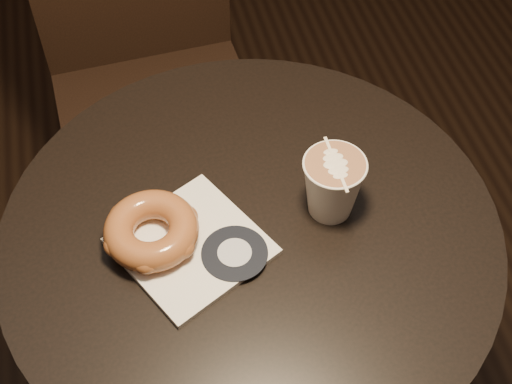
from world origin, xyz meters
TOP-DOWN VIEW (x-y plane):
  - cafe_table at (0.00, 0.00)m, footprint 0.70×0.70m
  - chair at (-0.08, 0.63)m, footprint 0.44×0.44m
  - pastry_bag at (-0.09, -0.02)m, footprint 0.24×0.24m
  - doughnut at (-0.13, 0.00)m, footprint 0.13×0.13m
  - latte_cup at (0.12, 0.00)m, footprint 0.09×0.09m

SIDE VIEW (x-z plane):
  - cafe_table at x=0.00m, z-range 0.18..0.93m
  - chair at x=-0.08m, z-range 0.06..1.10m
  - pastry_bag at x=-0.09m, z-range 0.75..0.76m
  - doughnut at x=-0.13m, z-range 0.76..0.80m
  - latte_cup at x=0.12m, z-range 0.75..0.85m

